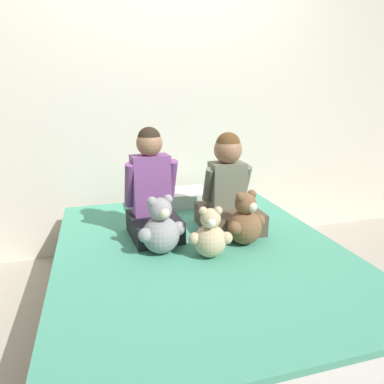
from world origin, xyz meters
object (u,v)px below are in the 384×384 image
at_px(teddy_bear_held_by_right_child, 245,222).
at_px(pillow_at_headboard, 171,199).
at_px(teddy_bear_between_children, 210,236).
at_px(bed, 200,283).
at_px(child_on_right, 228,192).
at_px(child_on_left, 152,194).
at_px(teddy_bear_held_by_left_child, 161,229).

relative_size(teddy_bear_held_by_right_child, pillow_at_headboard, 0.55).
bearing_deg(teddy_bear_held_by_right_child, teddy_bear_between_children, -178.49).
bearing_deg(bed, child_on_right, 43.85).
distance_m(bed, pillow_at_headboard, 0.83).
bearing_deg(pillow_at_headboard, child_on_left, -113.32).
height_order(bed, teddy_bear_between_children, teddy_bear_between_children).
relative_size(bed, pillow_at_headboard, 3.26).
bearing_deg(child_on_right, bed, -135.44).
distance_m(bed, child_on_left, 0.60).
height_order(bed, teddy_bear_held_by_left_child, teddy_bear_held_by_left_child).
bearing_deg(teddy_bear_held_by_left_child, child_on_left, 77.92).
bearing_deg(teddy_bear_held_by_right_child, bed, 156.06).
height_order(teddy_bear_held_by_left_child, teddy_bear_held_by_right_child, teddy_bear_held_by_left_child).
bearing_deg(child_on_left, teddy_bear_held_by_right_child, -33.85).
relative_size(child_on_right, teddy_bear_held_by_right_child, 1.93).
relative_size(teddy_bear_held_by_left_child, teddy_bear_between_children, 1.16).
distance_m(teddy_bear_between_children, pillow_at_headboard, 0.89).
bearing_deg(bed, teddy_bear_held_by_left_child, 179.25).
distance_m(child_on_right, pillow_at_headboard, 0.61).
height_order(bed, child_on_left, child_on_left).
height_order(teddy_bear_held_by_right_child, pillow_at_headboard, teddy_bear_held_by_right_child).
height_order(teddy_bear_held_by_left_child, teddy_bear_between_children, teddy_bear_held_by_left_child).
xyz_separation_m(bed, teddy_bear_held_by_right_child, (0.26, -0.01, 0.36)).
height_order(child_on_left, teddy_bear_held_by_left_child, child_on_left).
distance_m(child_on_left, teddy_bear_between_children, 0.46).
bearing_deg(child_on_right, teddy_bear_between_children, -122.86).
height_order(teddy_bear_between_children, pillow_at_headboard, teddy_bear_between_children).
xyz_separation_m(bed, teddy_bear_between_children, (0.02, -0.11, 0.35)).
relative_size(bed, teddy_bear_held_by_left_child, 5.84).
xyz_separation_m(teddy_bear_between_children, pillow_at_headboard, (-0.02, 0.89, -0.06)).
distance_m(bed, teddy_bear_between_children, 0.37).
height_order(bed, child_on_right, child_on_right).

